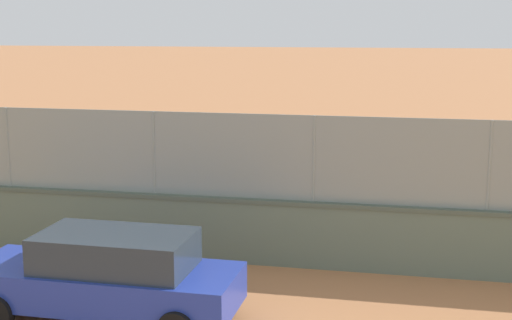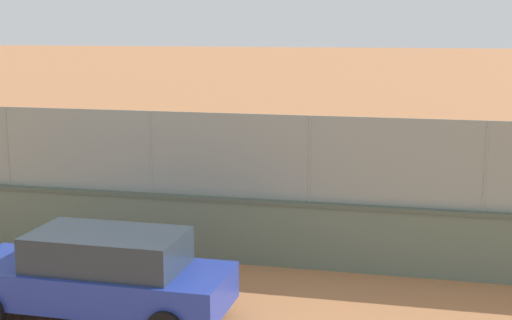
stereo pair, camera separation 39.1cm
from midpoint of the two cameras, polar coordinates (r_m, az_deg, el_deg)
ground_plane at (r=29.05m, az=-1.10°, el=0.74°), size 260.00×260.00×0.00m
perimeter_wall at (r=15.50m, az=-2.56°, el=-5.39°), size 24.35×0.94×1.40m
fence_panel_on_wall at (r=15.14m, az=-2.61°, el=0.35°), size 23.93×0.59×1.77m
player_crossing_court at (r=22.11m, az=-7.20°, el=-0.12°), size 0.72×1.24×1.52m
player_near_wall_returning at (r=19.88m, az=8.17°, el=-1.29°), size 1.03×0.73×1.56m
sports_ball at (r=19.91m, az=-6.96°, el=-0.04°), size 0.23×0.23×0.23m
parked_car_blue at (r=12.73m, az=-12.37°, el=-8.77°), size 4.62×1.98×1.54m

